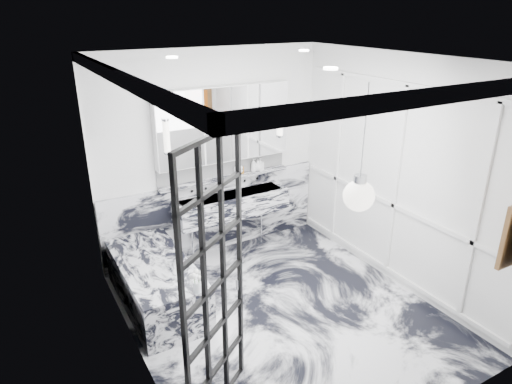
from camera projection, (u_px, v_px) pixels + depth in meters
floor at (283, 313)px, 5.20m from camera, size 3.60×3.60×0.00m
ceiling at (290, 59)px, 4.16m from camera, size 3.60×3.60×0.00m
wall_back at (212, 155)px, 6.13m from camera, size 3.60×0.00×3.60m
wall_front at (425, 286)px, 3.23m from camera, size 3.60×0.00×3.60m
wall_left at (131, 236)px, 3.94m from camera, size 0.00×3.60×3.60m
wall_right at (398, 174)px, 5.42m from camera, size 0.00×3.60×3.60m
marble_clad_back at (215, 215)px, 6.44m from camera, size 3.18×0.05×1.05m
marble_clad_left at (133, 242)px, 3.97m from camera, size 0.02×3.56×2.68m
panel_molding at (396, 182)px, 5.45m from camera, size 0.03×3.40×2.30m
soap_bottle_a at (254, 165)px, 6.41m from camera, size 0.09×0.09×0.19m
soap_bottle_b at (260, 164)px, 6.46m from camera, size 0.10×0.10×0.18m
soap_bottle_c at (258, 165)px, 6.44m from camera, size 0.16×0.16×0.16m
face_pot at (238, 169)px, 6.30m from camera, size 0.13×0.13×0.13m
amber_bottle at (243, 170)px, 6.34m from camera, size 0.04×0.04×0.10m
flower_vase at (197, 287)px, 4.62m from camera, size 0.08×0.08×0.12m
crittall_door at (215, 287)px, 3.57m from camera, size 0.74×0.54×2.41m
pendant_light at (359, 196)px, 3.52m from camera, size 0.25×0.25×0.25m
trough_sink at (232, 205)px, 6.25m from camera, size 1.60×0.45×0.30m
ledge at (226, 178)px, 6.26m from camera, size 1.90×0.14×0.04m
subway_tile at (223, 167)px, 6.26m from camera, size 1.90×0.03×0.23m
mirror_cabinet at (224, 124)px, 5.98m from camera, size 1.90×0.16×1.00m
sconce_left at (167, 137)px, 5.54m from camera, size 0.07×0.07×0.40m
sconce_right at (280, 121)px, 6.30m from camera, size 0.07×0.07×0.40m
bathtub at (156, 283)px, 5.28m from camera, size 0.75×1.65×0.55m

